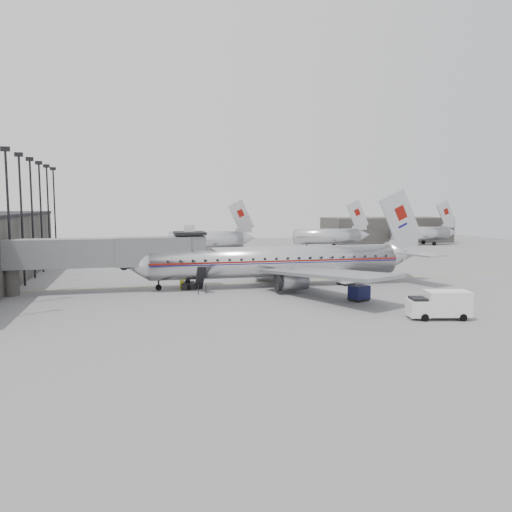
# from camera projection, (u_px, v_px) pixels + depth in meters

# --- Properties ---
(ground) EXTENTS (160.00, 160.00, 0.00)m
(ground) POSITION_uv_depth(u_px,v_px,m) (276.00, 291.00, 54.54)
(ground) COLOR slate
(ground) RESTS_ON ground
(hangar) EXTENTS (30.00, 12.00, 6.00)m
(hangar) POSITION_uv_depth(u_px,v_px,m) (386.00, 230.00, 122.66)
(hangar) COLOR #353331
(hangar) RESTS_ON ground
(apron_line) EXTENTS (60.00, 0.15, 0.01)m
(apron_line) POSITION_uv_depth(u_px,v_px,m) (287.00, 281.00, 61.03)
(apron_line) COLOR gold
(apron_line) RESTS_ON ground
(jet_bridge) EXTENTS (21.00, 6.20, 7.10)m
(jet_bridge) POSITION_uv_depth(u_px,v_px,m) (119.00, 253.00, 53.78)
(jet_bridge) COLOR #5C5F61
(jet_bridge) RESTS_ON ground
(floodlight_masts) EXTENTS (0.90, 42.25, 15.25)m
(floodlight_masts) POSITION_uv_depth(u_px,v_px,m) (27.00, 213.00, 59.86)
(floodlight_masts) COLOR black
(floodlight_masts) RESTS_ON ground
(distant_aircraft_near) EXTENTS (16.39, 3.20, 10.26)m
(distant_aircraft_near) POSITION_uv_depth(u_px,v_px,m) (207.00, 239.00, 94.45)
(distant_aircraft_near) COLOR silver
(distant_aircraft_near) RESTS_ON ground
(distant_aircraft_mid) EXTENTS (16.39, 3.20, 10.26)m
(distant_aircraft_mid) POSITION_uv_depth(u_px,v_px,m) (328.00, 236.00, 104.34)
(distant_aircraft_mid) COLOR silver
(distant_aircraft_mid) RESTS_ON ground
(distant_aircraft_far) EXTENTS (16.39, 3.20, 10.26)m
(distant_aircraft_far) POSITION_uv_depth(u_px,v_px,m) (420.00, 233.00, 113.76)
(distant_aircraft_far) COLOR silver
(distant_aircraft_far) RESTS_ON ground
(airliner) EXTENTS (35.69, 33.09, 11.29)m
(airliner) POSITION_uv_depth(u_px,v_px,m) (282.00, 261.00, 57.47)
(airliner) COLOR silver
(airliner) RESTS_ON ground
(service_van) EXTENTS (5.26, 2.93, 2.34)m
(service_van) POSITION_uv_depth(u_px,v_px,m) (439.00, 304.00, 41.14)
(service_van) COLOR white
(service_van) RESTS_ON ground
(baggage_cart_navy) EXTENTS (2.33, 2.10, 1.50)m
(baggage_cart_navy) POSITION_uv_depth(u_px,v_px,m) (359.00, 293.00, 48.80)
(baggage_cart_navy) COLOR black
(baggage_cart_navy) RESTS_ON ground
(baggage_cart_white) EXTENTS (2.33, 2.08, 1.51)m
(baggage_cart_white) POSITION_uv_depth(u_px,v_px,m) (347.00, 278.00, 58.49)
(baggage_cart_white) COLOR silver
(baggage_cart_white) RESTS_ON ground
(ramp_worker) EXTENTS (0.72, 0.65, 1.65)m
(ramp_worker) POSITION_uv_depth(u_px,v_px,m) (182.00, 282.00, 55.03)
(ramp_worker) COLOR #B3BF16
(ramp_worker) RESTS_ON ground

